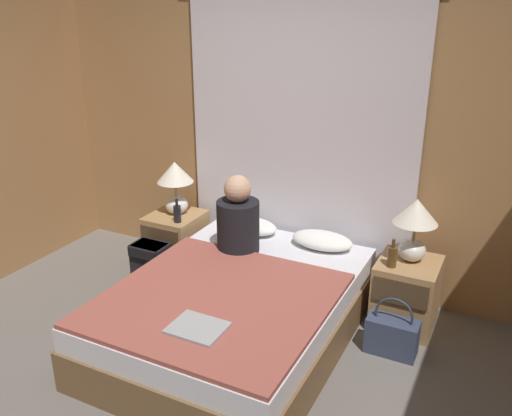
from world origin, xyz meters
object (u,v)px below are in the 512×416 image
object	(u,v)px
lamp_right	(415,221)
backpack_on_floor	(151,263)
lamp_left	(175,181)
beer_bottle_on_right_stand	(392,256)
handbag_on_floor	(392,335)
nightstand_left	(176,241)
laptop_on_bed	(198,328)
pillow_left	(249,226)
beer_bottle_on_left_stand	(177,213)
bed	(237,312)
nightstand_right	(406,293)
pillow_right	(322,240)
person_left_in_bed	(238,220)

from	to	relation	value
lamp_right	backpack_on_floor	bearing A→B (deg)	-167.89
lamp_left	beer_bottle_on_right_stand	xyz separation A→B (m)	(1.91, -0.16, -0.22)
lamp_left	handbag_on_floor	size ratio (longest dim) A/B	1.10
nightstand_left	laptop_on_bed	distance (m)	1.75
nightstand_left	lamp_left	bearing A→B (deg)	90.00
pillow_left	lamp_right	bearing A→B (deg)	-1.72
nightstand_left	handbag_on_floor	distance (m)	2.06
beer_bottle_on_left_stand	backpack_on_floor	xyz separation A→B (m)	(-0.10, -0.27, -0.36)
bed	lamp_left	size ratio (longest dim) A/B	4.24
nightstand_right	handbag_on_floor	xyz separation A→B (m)	(0.00, -0.40, -0.11)
bed	laptop_on_bed	xyz separation A→B (m)	(0.08, -0.62, 0.26)
pillow_left	pillow_right	xyz separation A→B (m)	(0.64, 0.00, 0.00)
laptop_on_bed	handbag_on_floor	size ratio (longest dim) A/B	0.75
nightstand_left	pillow_left	world-z (taller)	pillow_left
pillow_left	laptop_on_bed	distance (m)	1.48
laptop_on_bed	backpack_on_floor	size ratio (longest dim) A/B	0.82
bed	pillow_right	size ratio (longest dim) A/B	4.10
laptop_on_bed	nightstand_left	bearing A→B (deg)	129.01
pillow_left	handbag_on_floor	xyz separation A→B (m)	(1.33, -0.48, -0.36)
nightstand_right	lamp_left	bearing A→B (deg)	178.88
lamp_left	lamp_right	distance (m)	2.01
bed	beer_bottle_on_left_stand	distance (m)	1.14
nightstand_left	beer_bottle_on_right_stand	world-z (taller)	beer_bottle_on_right_stand
beer_bottle_on_left_stand	pillow_left	bearing A→B (deg)	19.54
bed	beer_bottle_on_right_stand	world-z (taller)	beer_bottle_on_right_stand
beer_bottle_on_right_stand	laptop_on_bed	world-z (taller)	beer_bottle_on_right_stand
lamp_right	pillow_right	distance (m)	0.75
pillow_right	nightstand_left	bearing A→B (deg)	-176.59
bed	nightstand_right	distance (m)	1.24
beer_bottle_on_right_stand	beer_bottle_on_left_stand	bearing A→B (deg)	180.00
lamp_left	laptop_on_bed	xyz separation A→B (m)	(1.09, -1.39, -0.32)
pillow_right	backpack_on_floor	distance (m)	1.42
pillow_right	person_left_in_bed	xyz separation A→B (m)	(-0.56, -0.34, 0.19)
lamp_right	pillow_right	world-z (taller)	lamp_right
bed	handbag_on_floor	world-z (taller)	bed
pillow_right	laptop_on_bed	bearing A→B (deg)	-99.44
bed	beer_bottle_on_right_stand	bearing A→B (deg)	33.66
bed	nightstand_left	distance (m)	1.24
pillow_right	laptop_on_bed	distance (m)	1.45
bed	handbag_on_floor	distance (m)	1.07
pillow_right	laptop_on_bed	size ratio (longest dim) A/B	1.52
bed	nightstand_left	size ratio (longest dim) A/B	3.91
lamp_right	laptop_on_bed	distance (m)	1.70
nightstand_right	laptop_on_bed	xyz separation A→B (m)	(-0.92, -1.35, 0.23)
nightstand_right	pillow_left	bearing A→B (deg)	176.59
pillow_left	lamp_left	bearing A→B (deg)	-176.68
lamp_left	lamp_right	size ratio (longest dim) A/B	1.00
beer_bottle_on_right_stand	person_left_in_bed	bearing A→B (deg)	-173.35
bed	lamp_left	distance (m)	1.40
bed	beer_bottle_on_left_stand	world-z (taller)	beer_bottle_on_left_stand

